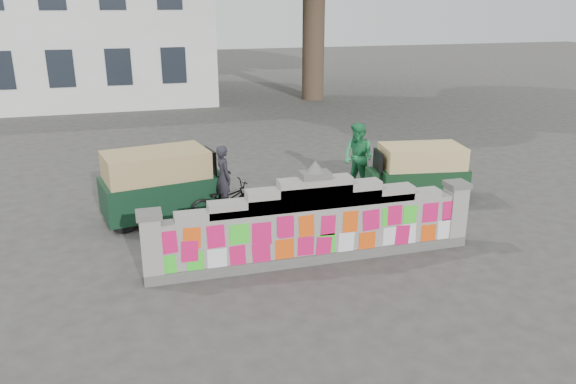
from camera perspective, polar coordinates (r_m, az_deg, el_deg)
name	(u,v)px	position (r m, az deg, el deg)	size (l,w,h in m)	color
ground	(314,261)	(10.96, 2.63, -6.98)	(100.00, 100.00, 0.00)	#383533
parapet_wall	(314,225)	(10.65, 2.70, -3.36)	(6.48, 0.44, 2.01)	#4C4C49
building	(39,17)	(31.55, -23.99, 15.95)	(16.00, 10.00, 8.90)	silver
cyclist_bike	(225,200)	(12.93, -6.45, -0.86)	(0.58, 1.67, 0.87)	black
cyclist_rider	(224,188)	(12.83, -6.50, 0.42)	(0.54, 0.35, 1.48)	black
pedestrian	(358,158)	(14.75, 7.14, 3.50)	(0.88, 0.68, 1.80)	#25874C
rickshaw_left	(161,183)	(13.13, -12.81, 0.86)	(2.94, 1.76, 1.58)	black
rickshaw_right	(418,172)	(14.40, 13.08, 2.02)	(2.58, 1.48, 1.39)	black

